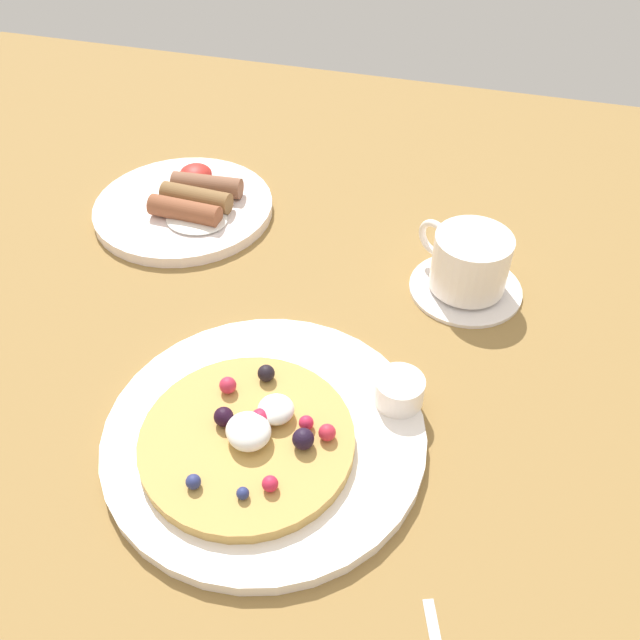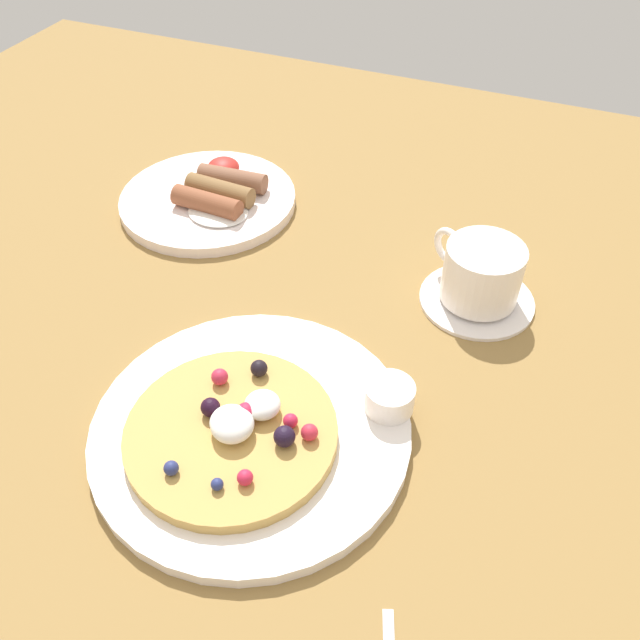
% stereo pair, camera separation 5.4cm
% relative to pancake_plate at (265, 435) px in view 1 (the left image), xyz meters
% --- Properties ---
extents(ground_plane, '(1.53, 1.27, 0.03)m').
position_rel_pancake_plate_xyz_m(ground_plane, '(-0.03, 0.13, -0.02)').
color(ground_plane, olive).
extents(pancake_plate, '(0.28, 0.28, 0.01)m').
position_rel_pancake_plate_xyz_m(pancake_plate, '(0.00, 0.00, 0.00)').
color(pancake_plate, white).
rests_on(pancake_plate, ground_plane).
extents(pancake_with_berries, '(0.18, 0.18, 0.03)m').
position_rel_pancake_plate_xyz_m(pancake_with_berries, '(-0.01, -0.02, 0.02)').
color(pancake_with_berries, tan).
rests_on(pancake_with_berries, pancake_plate).
extents(syrup_ramekin, '(0.04, 0.04, 0.03)m').
position_rel_pancake_plate_xyz_m(syrup_ramekin, '(0.11, 0.07, 0.02)').
color(syrup_ramekin, white).
rests_on(syrup_ramekin, pancake_plate).
extents(breakfast_plate, '(0.22, 0.22, 0.01)m').
position_rel_pancake_plate_xyz_m(breakfast_plate, '(-0.21, 0.30, 0.00)').
color(breakfast_plate, white).
rests_on(breakfast_plate, ground_plane).
extents(fried_breakfast, '(0.10, 0.13, 0.03)m').
position_rel_pancake_plate_xyz_m(fried_breakfast, '(-0.19, 0.31, 0.02)').
color(fried_breakfast, brown).
rests_on(fried_breakfast, breakfast_plate).
extents(coffee_saucer, '(0.12, 0.12, 0.01)m').
position_rel_pancake_plate_xyz_m(coffee_saucer, '(0.15, 0.25, -0.00)').
color(coffee_saucer, white).
rests_on(coffee_saucer, ground_plane).
extents(coffee_cup, '(0.10, 0.08, 0.06)m').
position_rel_pancake_plate_xyz_m(coffee_cup, '(0.14, 0.25, 0.03)').
color(coffee_cup, white).
rests_on(coffee_cup, coffee_saucer).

